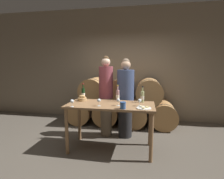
{
  "coord_description": "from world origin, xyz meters",
  "views": [
    {
      "loc": [
        0.61,
        -3.1,
        1.64
      ],
      "look_at": [
        0.0,
        0.15,
        1.14
      ],
      "focal_mm": 28.0,
      "sensor_mm": 36.0,
      "label": 1
    }
  ],
  "objects": [
    {
      "name": "wine_bottle_rose",
      "position": [
        0.09,
        0.28,
        1.01
      ],
      "size": [
        0.07,
        0.07,
        0.32
      ],
      "color": "#BC8E93",
      "rests_on": "tasting_table"
    },
    {
      "name": "bread_basket",
      "position": [
        -0.62,
        0.17,
        0.94
      ],
      "size": [
        0.18,
        0.18,
        0.12
      ],
      "color": "tan",
      "rests_on": "tasting_table"
    },
    {
      "name": "wine_glass_left",
      "position": [
        -0.17,
        -0.18,
        0.98
      ],
      "size": [
        0.06,
        0.06,
        0.13
      ],
      "color": "white",
      "rests_on": "tasting_table"
    },
    {
      "name": "ground_plane",
      "position": [
        0.0,
        0.0,
        0.0
      ],
      "size": [
        10.0,
        10.0,
        0.0
      ],
      "primitive_type": "plane",
      "color": "#564F44"
    },
    {
      "name": "cheese_plate",
      "position": [
        0.61,
        -0.22,
        0.9
      ],
      "size": [
        0.25,
        0.25,
        0.04
      ],
      "color": "white",
      "rests_on": "tasting_table"
    },
    {
      "name": "wine_bottle_white",
      "position": [
        0.58,
        0.26,
        1.0
      ],
      "size": [
        0.07,
        0.07,
        0.32
      ],
      "color": "#ADBC7F",
      "rests_on": "tasting_table"
    },
    {
      "name": "wine_glass_center",
      "position": [
        0.16,
        -0.1,
        0.98
      ],
      "size": [
        0.06,
        0.06,
        0.13
      ],
      "color": "white",
      "rests_on": "tasting_table"
    },
    {
      "name": "person_right",
      "position": [
        0.21,
        0.66,
        0.88
      ],
      "size": [
        0.37,
        0.37,
        1.74
      ],
      "color": "#232326",
      "rests_on": "ground_plane"
    },
    {
      "name": "tasting_table",
      "position": [
        0.0,
        0.0,
        0.77
      ],
      "size": [
        1.61,
        0.74,
        0.89
      ],
      "color": "olive",
      "rests_on": "ground_plane"
    },
    {
      "name": "wine_glass_right",
      "position": [
        0.53,
        -0.06,
        0.98
      ],
      "size": [
        0.06,
        0.06,
        0.13
      ],
      "color": "white",
      "rests_on": "tasting_table"
    },
    {
      "name": "stone_wall_back",
      "position": [
        0.0,
        2.04,
        1.6
      ],
      "size": [
        10.0,
        0.12,
        3.2
      ],
      "color": "gray",
      "rests_on": "ground_plane"
    },
    {
      "name": "wine_glass_far_left",
      "position": [
        -0.61,
        -0.33,
        0.98
      ],
      "size": [
        0.06,
        0.06,
        0.13
      ],
      "color": "white",
      "rests_on": "tasting_table"
    },
    {
      "name": "blue_crock",
      "position": [
        0.27,
        -0.3,
        0.96
      ],
      "size": [
        0.1,
        0.1,
        0.12
      ],
      "color": "#335693",
      "rests_on": "tasting_table"
    },
    {
      "name": "barrel_stack",
      "position": [
        -0.0,
        1.47,
        0.58
      ],
      "size": [
        2.87,
        0.9,
        1.26
      ],
      "color": "#A87A47",
      "rests_on": "ground_plane"
    },
    {
      "name": "wine_bottle_red",
      "position": [
        -0.65,
        0.33,
        1.01
      ],
      "size": [
        0.07,
        0.07,
        0.33
      ],
      "color": "#193819",
      "rests_on": "tasting_table"
    },
    {
      "name": "person_left",
      "position": [
        -0.23,
        0.66,
        0.93
      ],
      "size": [
        0.31,
        0.31,
        1.8
      ],
      "color": "#756651",
      "rests_on": "ground_plane"
    }
  ]
}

